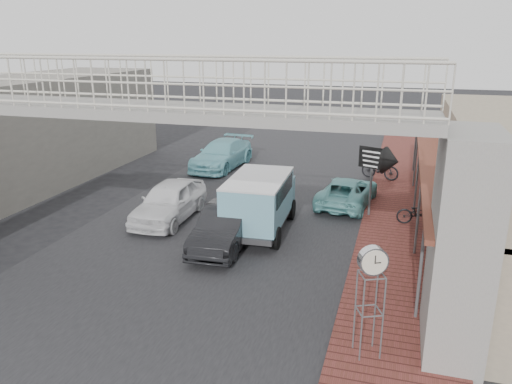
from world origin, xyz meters
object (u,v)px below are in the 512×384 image
Objects in this scene: angkot_far at (222,154)px; motorcycle_far at (380,168)px; motorcycle_near at (420,213)px; white_hatchback at (169,201)px; dark_sedan at (225,227)px; angkot_van at (260,196)px; angkot_curb at (347,192)px; street_clock at (372,266)px; arrow_sign at (389,161)px.

motorcycle_far is at bearing 2.50° from angkot_far.
motorcycle_near is 0.91× the size of motorcycle_far.
motorcycle_near is at bearing 10.06° from white_hatchback.
dark_sedan reaches higher than motorcycle_near.
angkot_far is at bearing 115.72° from angkot_van.
dark_sedan is at bearing 65.15° from angkot_curb.
street_clock is at bearing -161.19° from motorcycle_far.
angkot_van is 1.57× the size of arrow_sign.
angkot_far is 2.94× the size of motorcycle_near.
arrow_sign is at bearing -29.67° from angkot_far.
angkot_far reaches higher than motorcycle_near.
arrow_sign is (4.32, 2.36, 1.03)m from angkot_van.
dark_sedan is 10.71m from angkot_far.
street_clock reaches higher than white_hatchback.
street_clock reaches higher than angkot_van.
dark_sedan is 6.65m from arrow_sign.
motorcycle_near is at bearing 154.77° from angkot_curb.
motorcycle_near is (10.16, -6.31, -0.18)m from angkot_far.
motorcycle_near is (6.35, 3.70, -0.14)m from dark_sedan.
street_clock is at bearing -59.25° from angkot_van.
arrow_sign reaches higher than angkot_van.
angkot_far is at bearing 168.67° from arrow_sign.
white_hatchback is 3.47m from dark_sedan.
white_hatchback is 9.49m from motorcycle_near.
dark_sedan is at bearing -118.28° from angkot_van.
angkot_curb is (3.45, 5.53, -0.10)m from dark_sedan.
angkot_far is (-0.86, 8.18, -0.01)m from white_hatchback.
white_hatchback is 2.55× the size of motorcycle_near.
street_clock reaches higher than motorcycle_near.
angkot_far is (-7.26, 4.47, 0.15)m from angkot_curb.
street_clock is (-1.26, -8.65, 1.67)m from motorcycle_near.
angkot_van is 2.57× the size of motorcycle_near.
dark_sedan is at bearing 115.66° from motorcycle_near.
motorcycle_far reaches higher than angkot_curb.
motorcycle_far is 14.75m from street_clock.
angkot_curb is 4.84m from angkot_van.
motorcycle_near is 0.67× the size of street_clock.
arrow_sign is at bearing -158.06° from motorcycle_far.
angkot_van is (4.57, -8.42, 0.61)m from angkot_far.
motorcycle_far is at bearing 118.16° from arrow_sign.
angkot_van reaches higher than motorcycle_near.
motorcycle_near is 0.61× the size of arrow_sign.
white_hatchback is 0.99× the size of angkot_van.
street_clock is (1.64, -10.49, 1.63)m from angkot_curb.
motorcycle_near is at bearing 11.69° from arrow_sign.
white_hatchback reaches higher than angkot_curb.
street_clock is 8.91m from arrow_sign.
motorcycle_far is 6.02m from arrow_sign.
motorcycle_far is (7.51, 7.87, -0.08)m from white_hatchback.
street_clock is (4.33, -6.54, 0.88)m from angkot_van.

